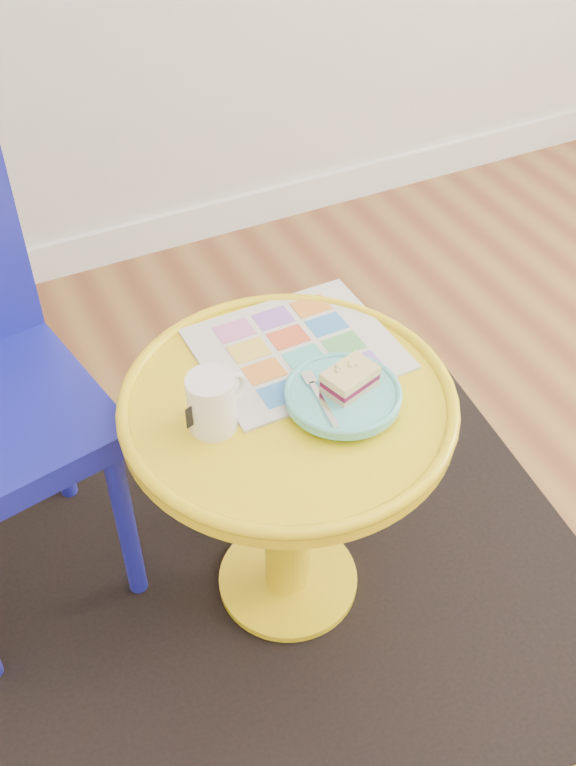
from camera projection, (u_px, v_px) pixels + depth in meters
name	position (u px, v px, depth m)	size (l,w,h in m)	color
room_walls	(69.00, 520.00, 1.89)	(4.00, 4.00, 4.00)	silver
rug	(288.00, 582.00, 1.84)	(1.30, 1.10, 0.01)	black
side_table	(288.00, 460.00, 1.57)	(0.58, 0.58, 0.55)	yellow
newspaper	(296.00, 349.00, 1.56)	(0.35, 0.30, 0.01)	silver
mug	(213.00, 401.00, 1.38)	(0.11, 0.08, 0.10)	white
plate	(343.00, 395.00, 1.44)	(0.20, 0.20, 0.02)	#5FC9C7
cake_slice	(350.00, 379.00, 1.43)	(0.10, 0.08, 0.04)	#D3BC8C
fork	(319.00, 397.00, 1.43)	(0.03, 0.14, 0.00)	silver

